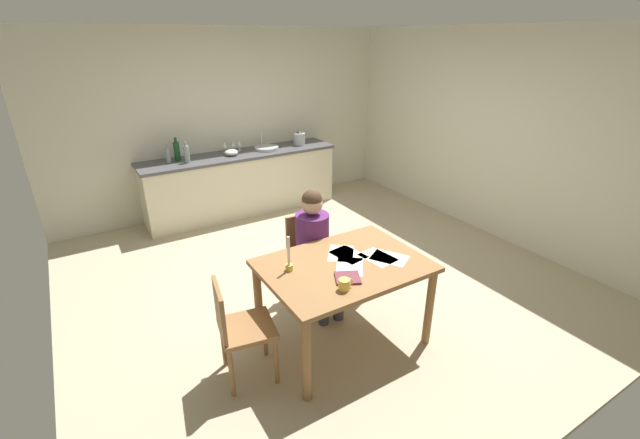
{
  "coord_description": "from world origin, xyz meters",
  "views": [
    {
      "loc": [
        -2.12,
        -3.43,
        2.5
      ],
      "look_at": [
        -0.19,
        -0.28,
        0.85
      ],
      "focal_mm": 23.54,
      "sensor_mm": 36.0,
      "label": 1
    }
  ],
  "objects_px": {
    "person_seated": "(315,244)",
    "bottle_oil": "(168,155)",
    "dining_table": "(344,274)",
    "stovetop_kettle": "(299,138)",
    "coffee_mug": "(345,284)",
    "sink_unit": "(266,148)",
    "mixing_bowl": "(231,152)",
    "book_magazine": "(348,278)",
    "bottle_wine_red": "(187,154)",
    "wine_glass_by_kettle": "(233,144)",
    "bottle_vinegar": "(177,151)",
    "chair_side_empty": "(239,327)",
    "candlestick": "(289,261)",
    "chair_at_table": "(309,254)",
    "wine_glass_near_sink": "(239,143)",
    "wine_glass_back_left": "(225,145)"
  },
  "relations": [
    {
      "from": "sink_unit",
      "to": "chair_at_table",
      "type": "bearing_deg",
      "value": -106.25
    },
    {
      "from": "chair_at_table",
      "to": "candlestick",
      "type": "xyz_separation_m",
      "value": [
        -0.51,
        -0.58,
        0.36
      ]
    },
    {
      "from": "coffee_mug",
      "to": "book_magazine",
      "type": "xyz_separation_m",
      "value": [
        0.1,
        0.11,
        -0.03
      ]
    },
    {
      "from": "bottle_wine_red",
      "to": "stovetop_kettle",
      "type": "height_order",
      "value": "bottle_wine_red"
    },
    {
      "from": "chair_at_table",
      "to": "candlestick",
      "type": "height_order",
      "value": "candlestick"
    },
    {
      "from": "coffee_mug",
      "to": "wine_glass_near_sink",
      "type": "relative_size",
      "value": 0.78
    },
    {
      "from": "person_seated",
      "to": "wine_glass_by_kettle",
      "type": "xyz_separation_m",
      "value": [
        0.28,
        2.8,
        0.33
      ]
    },
    {
      "from": "sink_unit",
      "to": "wine_glass_near_sink",
      "type": "distance_m",
      "value": 0.4
    },
    {
      "from": "dining_table",
      "to": "stovetop_kettle",
      "type": "height_order",
      "value": "stovetop_kettle"
    },
    {
      "from": "bottle_vinegar",
      "to": "wine_glass_by_kettle",
      "type": "bearing_deg",
      "value": 3.93
    },
    {
      "from": "book_magazine",
      "to": "wine_glass_by_kettle",
      "type": "relative_size",
      "value": 1.23
    },
    {
      "from": "sink_unit",
      "to": "stovetop_kettle",
      "type": "xyz_separation_m",
      "value": [
        0.56,
        -0.0,
        0.08
      ]
    },
    {
      "from": "bottle_oil",
      "to": "bottle_vinegar",
      "type": "relative_size",
      "value": 0.77
    },
    {
      "from": "coffee_mug",
      "to": "bottle_oil",
      "type": "bearing_deg",
      "value": 96.13
    },
    {
      "from": "coffee_mug",
      "to": "book_magazine",
      "type": "bearing_deg",
      "value": 45.95
    },
    {
      "from": "dining_table",
      "to": "wine_glass_near_sink",
      "type": "xyz_separation_m",
      "value": [
        0.44,
        3.37,
        0.35
      ]
    },
    {
      "from": "chair_side_empty",
      "to": "coffee_mug",
      "type": "distance_m",
      "value": 0.86
    },
    {
      "from": "candlestick",
      "to": "book_magazine",
      "type": "xyz_separation_m",
      "value": [
        0.32,
        -0.35,
        -0.08
      ]
    },
    {
      "from": "sink_unit",
      "to": "bottle_vinegar",
      "type": "xyz_separation_m",
      "value": [
        -1.28,
        0.09,
        0.11
      ]
    },
    {
      "from": "dining_table",
      "to": "wine_glass_back_left",
      "type": "bearing_deg",
      "value": 86.22
    },
    {
      "from": "dining_table",
      "to": "candlestick",
      "type": "xyz_separation_m",
      "value": [
        -0.43,
        0.14,
        0.19
      ]
    },
    {
      "from": "person_seated",
      "to": "bottle_oil",
      "type": "bearing_deg",
      "value": 103.9
    },
    {
      "from": "bottle_oil",
      "to": "wine_glass_back_left",
      "type": "relative_size",
      "value": 1.59
    },
    {
      "from": "chair_side_empty",
      "to": "dining_table",
      "type": "bearing_deg",
      "value": -2.71
    },
    {
      "from": "coffee_mug",
      "to": "wine_glass_near_sink",
      "type": "bearing_deg",
      "value": 79.9
    },
    {
      "from": "chair_side_empty",
      "to": "sink_unit",
      "type": "bearing_deg",
      "value": 61.44
    },
    {
      "from": "sink_unit",
      "to": "wine_glass_back_left",
      "type": "height_order",
      "value": "sink_unit"
    },
    {
      "from": "bottle_vinegar",
      "to": "mixing_bowl",
      "type": "height_order",
      "value": "bottle_vinegar"
    },
    {
      "from": "coffee_mug",
      "to": "wine_glass_near_sink",
      "type": "xyz_separation_m",
      "value": [
        0.66,
        3.69,
        0.2
      ]
    },
    {
      "from": "book_magazine",
      "to": "stovetop_kettle",
      "type": "height_order",
      "value": "stovetop_kettle"
    },
    {
      "from": "person_seated",
      "to": "bottle_oil",
      "type": "distance_m",
      "value": 2.82
    },
    {
      "from": "bottle_oil",
      "to": "mixing_bowl",
      "type": "height_order",
      "value": "bottle_oil"
    },
    {
      "from": "chair_side_empty",
      "to": "sink_unit",
      "type": "xyz_separation_m",
      "value": [
        1.73,
        3.18,
        0.44
      ]
    },
    {
      "from": "chair_at_table",
      "to": "bottle_oil",
      "type": "relative_size",
      "value": 3.58
    },
    {
      "from": "book_magazine",
      "to": "mixing_bowl",
      "type": "height_order",
      "value": "mixing_bowl"
    },
    {
      "from": "book_magazine",
      "to": "bottle_vinegar",
      "type": "xyz_separation_m",
      "value": [
        -0.36,
        3.52,
        0.26
      ]
    },
    {
      "from": "candlestick",
      "to": "bottle_vinegar",
      "type": "distance_m",
      "value": 3.18
    },
    {
      "from": "bottle_vinegar",
      "to": "wine_glass_back_left",
      "type": "height_order",
      "value": "bottle_vinegar"
    },
    {
      "from": "chair_at_table",
      "to": "bottle_wine_red",
      "type": "height_order",
      "value": "bottle_wine_red"
    },
    {
      "from": "bottle_vinegar",
      "to": "wine_glass_by_kettle",
      "type": "xyz_separation_m",
      "value": [
        0.82,
        0.06,
        -0.03
      ]
    },
    {
      "from": "candlestick",
      "to": "bottle_oil",
      "type": "height_order",
      "value": "bottle_oil"
    },
    {
      "from": "dining_table",
      "to": "bottle_vinegar",
      "type": "relative_size",
      "value": 4.19
    },
    {
      "from": "coffee_mug",
      "to": "sink_unit",
      "type": "bearing_deg",
      "value": 73.88
    },
    {
      "from": "book_magazine",
      "to": "bottle_wine_red",
      "type": "height_order",
      "value": "bottle_wine_red"
    },
    {
      "from": "chair_at_table",
      "to": "chair_side_empty",
      "type": "distance_m",
      "value": 1.21
    },
    {
      "from": "sink_unit",
      "to": "wine_glass_by_kettle",
      "type": "bearing_deg",
      "value": 162.33
    },
    {
      "from": "wine_glass_near_sink",
      "to": "wine_glass_back_left",
      "type": "relative_size",
      "value": 1.0
    },
    {
      "from": "chair_at_table",
      "to": "bottle_oil",
      "type": "xyz_separation_m",
      "value": [
        -0.68,
        2.57,
        0.51
      ]
    },
    {
      "from": "bottle_wine_red",
      "to": "bottle_oil",
      "type": "bearing_deg",
      "value": 146.9
    },
    {
      "from": "book_magazine",
      "to": "bottle_vinegar",
      "type": "relative_size",
      "value": 0.6
    }
  ]
}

